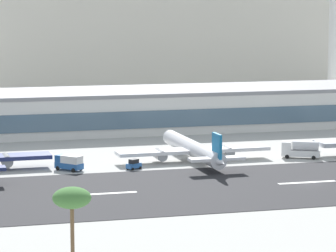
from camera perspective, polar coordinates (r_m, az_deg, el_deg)
name	(u,v)px	position (r m, az deg, el deg)	size (l,w,h in m)	color
ground_plane	(309,184)	(180.07, 8.80, -3.59)	(1400.00, 1400.00, 0.00)	#A8A8A3
runway_strip	(307,183)	(181.07, 8.66, -3.51)	(800.00, 40.67, 0.08)	#262628
runway_centreline_dash_3	(105,194)	(169.19, -3.95, -4.22)	(12.00, 1.20, 0.01)	white
runway_centreline_dash_4	(307,182)	(181.07, 8.67, -3.49)	(12.00, 1.20, 0.01)	white
terminal_building	(143,109)	(251.66, -1.58, 1.05)	(159.24, 28.13, 11.13)	silver
distant_hotel_block	(167,29)	(362.56, -0.04, 6.10)	(136.42, 32.91, 48.39)	beige
airliner_blue_tail_gate_1	(195,150)	(201.83, 1.67, -1.49)	(34.83, 39.97, 8.34)	silver
service_fuel_truck_0	(301,149)	(208.27, 8.28, -1.45)	(8.70, 6.37, 3.95)	white
service_baggage_tug_1	(134,164)	(192.97, -2.15, -2.41)	(3.57, 3.07, 2.20)	#23569E
service_box_truck_2	(69,162)	(192.48, -6.20, -2.25)	(5.80, 6.06, 3.25)	#23569E
palm_tree_2	(72,199)	(118.33, -6.02, -4.57)	(5.02, 5.02, 11.67)	brown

